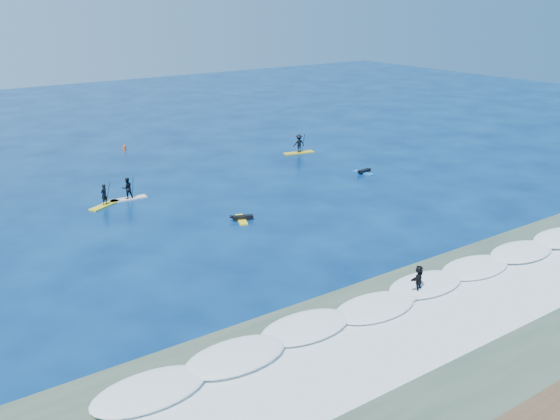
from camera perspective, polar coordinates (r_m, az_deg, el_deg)
ground at (r=40.48m, az=1.66°, el=-2.33°), size 160.00×160.00×0.00m
shallow_water at (r=31.57m, az=17.44°, el=-9.82°), size 90.00×13.00×0.01m
breaking_wave at (r=33.77m, az=12.06°, el=-7.35°), size 40.00×6.00×0.30m
whitewater at (r=32.09m, az=16.02°, el=-9.18°), size 34.00×5.00×0.02m
sup_paddler_left at (r=47.67m, az=-15.76°, el=1.06°), size 2.72×1.89×1.91m
sup_paddler_center at (r=48.66m, az=-13.77°, el=1.77°), size 2.85×0.89×1.97m
sup_paddler_right at (r=61.32m, az=1.74°, el=5.98°), size 3.15×1.36×2.15m
prone_paddler_near at (r=43.16m, az=-3.54°, el=-0.76°), size 1.58×2.10×0.43m
prone_paddler_far at (r=54.92m, az=7.66°, el=3.49°), size 1.59×2.04×0.42m
wave_surfer at (r=33.21m, az=12.54°, el=-6.25°), size 2.12×1.26×1.49m
marker_buoy at (r=64.20m, az=-14.04°, el=5.54°), size 0.30×0.30×0.72m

